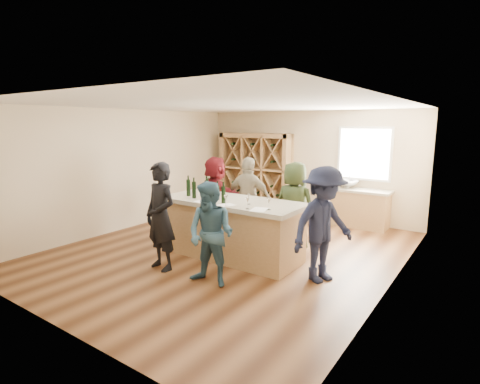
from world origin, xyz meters
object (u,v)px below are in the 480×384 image
Objects in this scene: tasting_counter_base at (231,230)px; wine_bottle_a at (188,188)px; wine_bottle_b at (194,190)px; person_far_right at (294,206)px; person_server at (323,225)px; person_near_right at (211,234)px; person_near_left at (161,216)px; person_far_left at (216,195)px; wine_bottle_f at (223,195)px; wine_bottle_d at (208,191)px; wine_rack at (255,172)px; person_far_mid at (249,200)px; sink at (347,184)px; wine_bottle_e at (218,193)px; wine_bottle_c at (207,189)px.

wine_bottle_a is (-0.91, -0.15, 0.74)m from tasting_counter_base.
person_far_right is at bearing 42.54° from wine_bottle_b.
wine_bottle_a is 2.77m from person_server.
wine_bottle_a is 1.80m from person_near_right.
tasting_counter_base is 1.41× the size of person_near_left.
person_far_left is at bearing 92.01° from person_server.
tasting_counter_base is 8.14× the size of wine_bottle_a.
person_far_left reaches higher than tasting_counter_base.
person_near_left is 2.31m from person_far_left.
wine_bottle_f reaches higher than tasting_counter_base.
tasting_counter_base is at bearing 109.94° from person_server.
wine_rack is at bearing 109.32° from wine_bottle_d.
wine_bottle_d is 1.51m from person_far_left.
person_far_mid is at bearing 103.61° from person_near_right.
wine_bottle_a is 1.06× the size of wine_bottle_f.
person_server is 2.36m from person_far_mid.
person_far_left is 1.88m from wine_bottle_f.
tasting_counter_base is 1.88m from person_server.
person_far_right is (1.18, 1.23, -0.36)m from wine_bottle_d.
person_far_mid is at bearing 103.57° from wine_bottle_f.
person_near_right is (1.11, -0.03, -0.11)m from person_near_left.
sink is 1.77× the size of wine_bottle_d.
sink is at bearing 78.50° from person_near_right.
wine_rack is 3.95m from wine_bottle_e.
wine_bottle_e is at bearing -67.66° from wine_rack.
person_server is at bearing 133.73° from person_far_right.
wine_bottle_b is 1.16× the size of wine_bottle_e.
wine_bottle_e is (-1.20, -3.58, 0.20)m from sink.
wine_bottle_a reaches higher than wine_bottle_e.
person_far_right is at bearing 35.99° from wine_bottle_a.
wine_bottle_b is 0.18× the size of person_far_mid.
person_far_left is (-1.97, 0.00, 0.01)m from person_far_right.
wine_bottle_f is at bearing 119.45° from person_server.
wine_bottle_a is 0.70m from wine_bottle_e.
wine_bottle_a is at bearing -165.57° from wine_bottle_c.
person_server is 1.58m from person_far_right.
wine_bottle_d is 1.22m from person_far_mid.
person_far_left reaches higher than wine_bottle_f.
wine_rack is 2.70m from sink.
tasting_counter_base is 1.65m from person_far_left.
wine_bottle_a is 0.26m from wine_bottle_b.
wine_bottle_b is at bearing -114.22° from sink.
person_far_mid reaches higher than tasting_counter_base.
wine_bottle_d is 0.17× the size of person_far_mid.
wine_bottle_c is 1.36m from person_far_left.
person_server is (2.37, -0.04, -0.33)m from wine_bottle_c.
person_far_left is at bearing 0.80° from person_far_right.
person_server is (1.35, 1.11, 0.11)m from person_near_right.
person_far_mid is at bearing 88.59° from person_near_left.
person_far_right is at bearing 65.72° from person_server.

